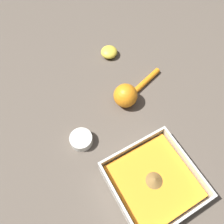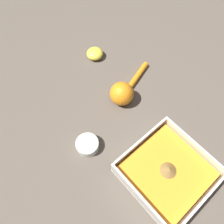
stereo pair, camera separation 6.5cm
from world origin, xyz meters
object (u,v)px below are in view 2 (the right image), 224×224
(square_dish, at_px, (167,172))
(lemon_half, at_px, (95,54))
(lemon_squeezer, at_px, (123,92))
(spice_bowl, at_px, (87,145))

(square_dish, bearing_deg, lemon_half, -105.37)
(lemon_squeezer, bearing_deg, spice_bowl, -0.25)
(spice_bowl, xyz_separation_m, lemon_half, (-0.24, -0.26, 0.00))
(spice_bowl, distance_m, lemon_half, 0.35)
(spice_bowl, height_order, lemon_half, lemon_half)
(square_dish, height_order, spice_bowl, square_dish)
(square_dish, height_order, lemon_half, square_dish)
(square_dish, distance_m, lemon_half, 0.48)
(spice_bowl, distance_m, lemon_squeezer, 0.20)
(lemon_half, bearing_deg, square_dish, 74.63)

